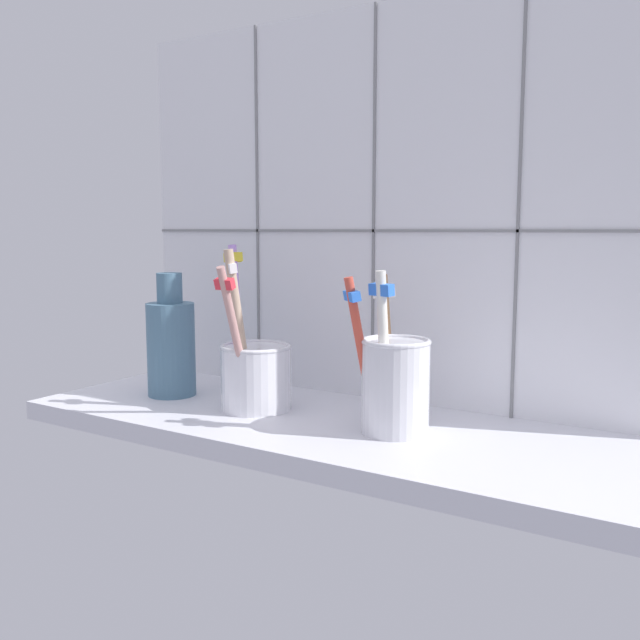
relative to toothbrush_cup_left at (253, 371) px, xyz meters
The scene contains 5 objects.
counter_slab 9.81cm from the toothbrush_cup_left, ahead, with size 64.00×22.00×2.00cm, color silver.
tile_wall_back 22.09cm from the toothbrush_cup_left, 56.09° to the left, with size 64.00×2.20×45.00cm.
toothbrush_cup_left is the anchor object (origin of this frame).
toothbrush_cup_right 16.35cm from the toothbrush_cup_left, ahead, with size 7.92×8.34×15.41cm.
ceramic_vase 12.19cm from the toothbrush_cup_left, behind, with size 5.50×5.50×14.15cm.
Camera 1 is at (36.42, -58.45, 21.11)cm, focal length 39.43 mm.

